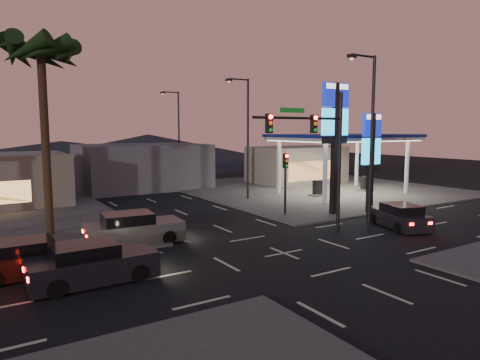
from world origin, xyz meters
TOP-DOWN VIEW (x-y plane):
  - ground at (0.00, 0.00)m, footprint 140.00×140.00m
  - corner_lot_ne at (16.00, 16.00)m, footprint 24.00×24.00m
  - gas_station at (16.00, 12.00)m, footprint 12.20×8.20m
  - convenience_store at (18.00, 21.00)m, footprint 10.00×6.00m
  - pylon_sign_tall at (8.50, 5.50)m, footprint 2.20×0.35m
  - pylon_sign_short at (11.00, 4.50)m, footprint 1.60×0.35m
  - traffic_signal_mast at (3.76, 1.99)m, footprint 6.10×0.39m
  - pedestal_signal at (5.50, 6.98)m, footprint 0.32×0.39m
  - streetlight_near at (6.79, 1.00)m, footprint 2.14×0.25m
  - streetlight_mid at (6.79, 14.00)m, footprint 2.14×0.25m
  - streetlight_far at (6.79, 28.00)m, footprint 2.14×0.25m
  - palm_a at (-9.00, 9.50)m, footprint 4.41×4.41m
  - building_far_mid at (2.00, 26.00)m, footprint 12.00×9.00m
  - hill_right at (15.00, 60.00)m, footprint 50.00×50.00m
  - hill_center at (0.00, 60.00)m, footprint 60.00×60.00m
  - car_lane_a_front at (-8.74, 0.81)m, footprint 4.89×2.13m
  - car_lane_a_mid at (-10.65, 2.97)m, footprint 4.58×1.95m
  - car_lane_b_front at (-5.58, 5.54)m, footprint 5.16×2.45m
  - suv_station at (9.23, 0.64)m, footprint 3.14×4.70m

SIDE VIEW (x-z plane):
  - ground at x=0.00m, z-range 0.00..0.00m
  - corner_lot_ne at x=16.00m, z-range 0.00..0.12m
  - suv_station at x=9.23m, z-range -0.05..1.40m
  - car_lane_a_mid at x=-10.65m, z-range -0.05..1.43m
  - car_lane_a_front at x=-8.74m, z-range -0.06..1.52m
  - car_lane_b_front at x=-5.58m, z-range -0.06..1.58m
  - convenience_store at x=18.00m, z-range 0.00..4.00m
  - hill_center at x=0.00m, z-range 0.00..4.00m
  - building_far_mid at x=2.00m, z-range 0.00..4.40m
  - hill_right at x=15.00m, z-range 0.00..5.00m
  - pedestal_signal at x=5.50m, z-range 0.77..5.07m
  - pylon_sign_short at x=11.00m, z-range 1.16..8.16m
  - gas_station at x=16.00m, z-range 2.34..7.82m
  - traffic_signal_mast at x=3.76m, z-range 1.23..9.23m
  - streetlight_near at x=6.79m, z-range 0.72..10.72m
  - streetlight_mid at x=6.79m, z-range 0.72..10.72m
  - streetlight_far at x=6.79m, z-range 0.72..10.72m
  - pylon_sign_tall at x=8.50m, z-range 1.89..10.89m
  - palm_a at x=-9.00m, z-range 4.00..14.86m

